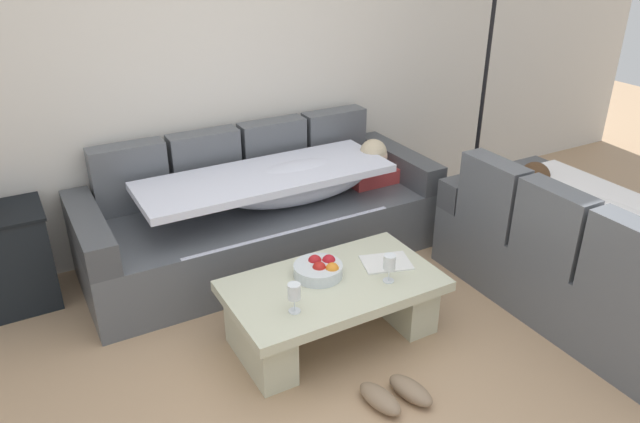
{
  "coord_description": "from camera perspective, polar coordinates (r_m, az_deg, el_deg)",
  "views": [
    {
      "loc": [
        -1.27,
        -1.86,
        2.21
      ],
      "look_at": [
        0.38,
        1.09,
        0.55
      ],
      "focal_mm": 33.73,
      "sensor_mm": 36.0,
      "label": 1
    }
  ],
  "objects": [
    {
      "name": "floor_lamp",
      "position": [
        4.86,
        15.34,
        12.21
      ],
      "size": [
        0.33,
        0.31,
        1.95
      ],
      "color": "black",
      "rests_on": "ground_plane"
    },
    {
      "name": "couch_along_wall",
      "position": [
        4.25,
        -5.01,
        -0.27
      ],
      "size": [
        2.47,
        0.92,
        0.88
      ],
      "color": "#53575D",
      "rests_on": "ground_plane"
    },
    {
      "name": "back_wall",
      "position": [
        4.3,
        -11.74,
        14.05
      ],
      "size": [
        9.0,
        0.1,
        2.7
      ],
      "primitive_type": "cube",
      "color": "silver",
      "rests_on": "ground_plane"
    },
    {
      "name": "wine_glass_near_left",
      "position": [
        3.08,
        -2.47,
        -7.7
      ],
      "size": [
        0.07,
        0.07,
        0.17
      ],
      "color": "silver",
      "rests_on": "coffee_table"
    },
    {
      "name": "open_magazine",
      "position": [
        3.57,
        6.3,
        -4.84
      ],
      "size": [
        0.33,
        0.28,
        0.01
      ],
      "primitive_type": "cube",
      "rotation": [
        0.0,
        0.0,
        -0.3
      ],
      "color": "white",
      "rests_on": "coffee_table"
    },
    {
      "name": "fruit_bowl",
      "position": [
        3.42,
        -0.04,
        -5.47
      ],
      "size": [
        0.28,
        0.28,
        0.1
      ],
      "color": "silver",
      "rests_on": "coffee_table"
    },
    {
      "name": "coffee_table",
      "position": [
        3.46,
        1.24,
        -8.61
      ],
      "size": [
        1.2,
        0.68,
        0.38
      ],
      "color": "beige",
      "rests_on": "ground_plane"
    },
    {
      "name": "couch_near_window",
      "position": [
        4.03,
        23.8,
        -4.07
      ],
      "size": [
        0.92,
        1.8,
        0.88
      ],
      "rotation": [
        0.0,
        0.0,
        1.57
      ],
      "color": "#53575D",
      "rests_on": "ground_plane"
    },
    {
      "name": "ground_plane",
      "position": [
        3.16,
        3.84,
        -18.34
      ],
      "size": [
        14.0,
        14.0,
        0.0
      ],
      "primitive_type": "plane",
      "color": "tan"
    },
    {
      "name": "wine_glass_near_right",
      "position": [
        3.35,
        6.61,
        -4.91
      ],
      "size": [
        0.07,
        0.07,
        0.17
      ],
      "color": "silver",
      "rests_on": "coffee_table"
    },
    {
      "name": "pair_of_shoes",
      "position": [
        3.19,
        7.17,
        -16.84
      ],
      "size": [
        0.34,
        0.31,
        0.09
      ],
      "color": "#8C7259",
      "rests_on": "ground_plane"
    }
  ]
}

